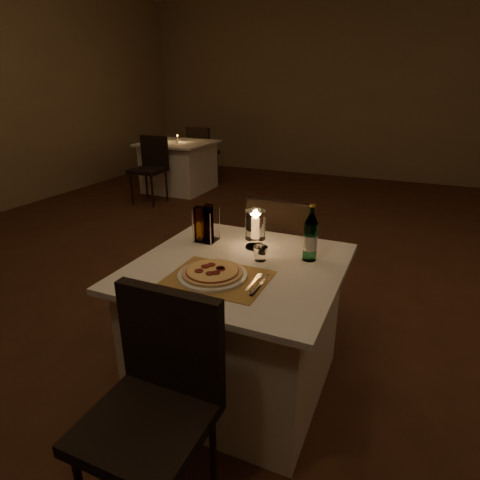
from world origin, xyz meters
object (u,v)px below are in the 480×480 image
at_px(chair_far, 282,249).
at_px(main_table, 238,327).
at_px(chair_near, 158,389).
at_px(plate, 213,275).
at_px(pizza, 212,272).
at_px(tumbler, 260,253).
at_px(hurricane_candle, 255,226).
at_px(water_bottle, 310,238).
at_px(neighbor_table_left, 179,166).

bearing_deg(chair_far, main_table, -90.00).
bearing_deg(chair_near, plate, 95.35).
relative_size(chair_far, pizza, 3.21).
bearing_deg(tumbler, pizza, -116.52).
height_order(pizza, hurricane_candle, hurricane_candle).
distance_m(chair_far, hurricane_candle, 0.58).
xyz_separation_m(pizza, water_bottle, (0.36, 0.37, 0.09)).
distance_m(chair_far, tumbler, 0.67).
bearing_deg(hurricane_candle, plate, -96.48).
bearing_deg(tumbler, neighbor_table_left, 127.17).
bearing_deg(plate, water_bottle, 46.16).
bearing_deg(neighbor_table_left, pizza, -56.16).
bearing_deg(chair_far, water_bottle, -59.67).
height_order(plate, hurricane_candle, hurricane_candle).
bearing_deg(main_table, hurricane_candle, 90.79).
bearing_deg(main_table, plate, -105.52).
distance_m(hurricane_candle, neighbor_table_left, 4.32).
relative_size(main_table, pizza, 3.57).
relative_size(tumbler, water_bottle, 0.25).
relative_size(chair_far, plate, 2.81).
bearing_deg(plate, chair_near, -84.65).
distance_m(main_table, chair_far, 0.74).
relative_size(main_table, chair_far, 1.11).
height_order(plate, water_bottle, water_bottle).
bearing_deg(plate, neighbor_table_left, 123.84).
distance_m(pizza, neighbor_table_left, 4.61).
relative_size(chair_near, hurricane_candle, 4.30).
bearing_deg(hurricane_candle, main_table, -89.21).
xyz_separation_m(main_table, chair_near, (0.00, -0.71, 0.18)).
bearing_deg(chair_near, water_bottle, 71.31).
height_order(pizza, neighbor_table_left, pizza).
height_order(pizza, water_bottle, water_bottle).
bearing_deg(water_bottle, chair_far, 120.33).
relative_size(main_table, tumbler, 13.60).
xyz_separation_m(main_table, plate, (-0.05, -0.18, 0.38)).
bearing_deg(neighbor_table_left, chair_near, -59.05).
distance_m(chair_near, neighbor_table_left, 5.08).
bearing_deg(neighbor_table_left, main_table, -54.34).
xyz_separation_m(chair_far, plate, (-0.05, -0.89, 0.20)).
distance_m(plate, tumbler, 0.30).
bearing_deg(chair_near, hurricane_candle, 90.19).
bearing_deg(pizza, tumbler, 63.48).
bearing_deg(water_bottle, neighbor_table_left, 130.23).
distance_m(water_bottle, neighbor_table_left, 4.54).
xyz_separation_m(chair_far, neighbor_table_left, (-2.61, 2.92, -0.18)).
distance_m(chair_near, water_bottle, 1.00).
distance_m(chair_near, hurricane_candle, 1.00).
xyz_separation_m(tumbler, hurricane_candle, (-0.09, 0.15, 0.09)).
bearing_deg(main_table, pizza, -105.57).
xyz_separation_m(chair_near, tumbler, (0.08, 0.80, 0.23)).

